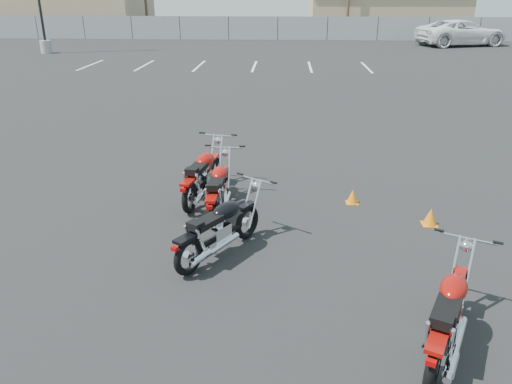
# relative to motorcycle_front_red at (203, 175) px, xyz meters

# --- Properties ---
(ground) EXTENTS (120.00, 120.00, 0.00)m
(ground) POSITION_rel_motorcycle_front_red_xyz_m (0.92, -1.82, -0.48)
(ground) COLOR black
(ground) RESTS_ON ground
(motorcycle_front_red) EXTENTS (0.88, 2.17, 1.06)m
(motorcycle_front_red) POSITION_rel_motorcycle_front_red_xyz_m (0.00, 0.00, 0.00)
(motorcycle_front_red) COLOR black
(motorcycle_front_red) RESTS_ON ground
(motorcycle_second_black) EXTENTS (1.46, 1.94, 1.01)m
(motorcycle_second_black) POSITION_rel_motorcycle_front_red_xyz_m (0.62, -2.29, -0.02)
(motorcycle_second_black) COLOR black
(motorcycle_second_black) RESTS_ON ground
(motorcycle_third_red) EXTENTS (0.81, 2.09, 1.02)m
(motorcycle_third_red) POSITION_rel_motorcycle_front_red_xyz_m (0.40, -0.70, -0.02)
(motorcycle_third_red) COLOR black
(motorcycle_third_red) RESTS_ON ground
(motorcycle_rear_red) EXTENTS (1.31, 2.05, 1.04)m
(motorcycle_rear_red) POSITION_rel_motorcycle_front_red_xyz_m (3.50, -4.35, -0.01)
(motorcycle_rear_red) COLOR black
(motorcycle_rear_red) RESTS_ON ground
(training_cone_near) EXTENTS (0.24, 0.24, 0.28)m
(training_cone_near) POSITION_rel_motorcycle_front_red_xyz_m (2.95, -0.10, -0.34)
(training_cone_near) COLOR orange
(training_cone_near) RESTS_ON ground
(training_cone_far) EXTENTS (0.26, 0.26, 0.31)m
(training_cone_far) POSITION_rel_motorcycle_front_red_xyz_m (4.21, -1.00, -0.33)
(training_cone_far) COLOR orange
(training_cone_far) RESTS_ON ground
(light_pole_west) EXTENTS (0.80, 0.70, 10.43)m
(light_pole_west) POSITION_rel_motorcycle_front_red_xyz_m (-13.85, 23.29, 2.24)
(light_pole_west) COLOR gray
(light_pole_west) RESTS_ON ground
(chainlink_fence) EXTENTS (80.06, 0.06, 1.80)m
(chainlink_fence) POSITION_rel_motorcycle_front_red_xyz_m (0.92, 33.18, 0.42)
(chainlink_fence) COLOR gray
(chainlink_fence) RESTS_ON ground
(tan_building_west) EXTENTS (18.40, 10.40, 4.30)m
(tan_building_west) POSITION_rel_motorcycle_front_red_xyz_m (-21.08, 40.18, 1.67)
(tan_building_west) COLOR tan
(tan_building_west) RESTS_ON ground
(tan_building_east) EXTENTS (14.40, 9.40, 3.70)m
(tan_building_east) POSITION_rel_motorcycle_front_red_xyz_m (10.92, 42.18, 1.38)
(tan_building_east) COLOR tan
(tan_building_east) RESTS_ON ground
(parking_line_stripes) EXTENTS (15.12, 4.00, 0.01)m
(parking_line_stripes) POSITION_rel_motorcycle_front_red_xyz_m (-1.58, 18.18, -0.48)
(parking_line_stripes) COLOR silver
(parking_line_stripes) RESTS_ON ground
(white_van) EXTENTS (5.10, 8.06, 2.85)m
(white_van) POSITION_rel_motorcycle_front_red_xyz_m (14.34, 29.48, 0.94)
(white_van) COLOR white
(white_van) RESTS_ON ground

